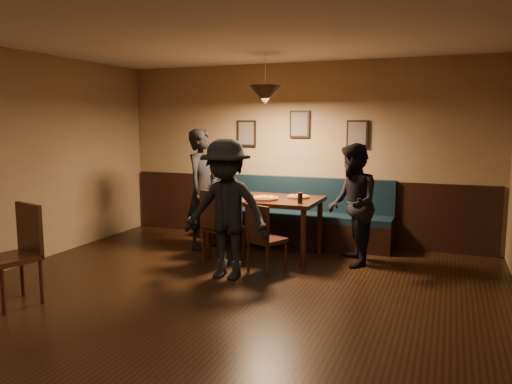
% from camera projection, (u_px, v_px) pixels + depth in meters
% --- Properties ---
extents(floor, '(7.00, 7.00, 0.00)m').
position_uv_depth(floor, '(196.00, 317.00, 4.84)').
color(floor, black).
rests_on(floor, ground).
extents(ceiling, '(7.00, 7.00, 0.00)m').
position_uv_depth(ceiling, '(191.00, 18.00, 4.45)').
color(ceiling, silver).
rests_on(ceiling, ground).
extents(wall_back, '(6.00, 0.00, 6.00)m').
position_uv_depth(wall_back, '(300.00, 153.00, 7.88)').
color(wall_back, '#8C704F').
rests_on(wall_back, ground).
extents(wainscot, '(5.88, 0.06, 1.00)m').
position_uv_depth(wainscot, '(299.00, 209.00, 7.97)').
color(wainscot, black).
rests_on(wainscot, ground).
extents(booth_bench, '(3.00, 0.60, 1.00)m').
position_uv_depth(booth_bench, '(294.00, 212.00, 7.72)').
color(booth_bench, '#0F232D').
rests_on(booth_bench, ground).
extents(picture_left, '(0.32, 0.04, 0.42)m').
position_uv_depth(picture_left, '(247.00, 133.00, 8.13)').
color(picture_left, black).
rests_on(picture_left, wall_back).
extents(picture_center, '(0.32, 0.04, 0.42)m').
position_uv_depth(picture_center, '(300.00, 124.00, 7.79)').
color(picture_center, black).
rests_on(picture_center, wall_back).
extents(picture_right, '(0.32, 0.04, 0.42)m').
position_uv_depth(picture_right, '(357.00, 134.00, 7.48)').
color(picture_right, black).
rests_on(picture_right, wall_back).
extents(pendant_lamp, '(0.44, 0.44, 0.25)m').
position_uv_depth(pendant_lamp, '(265.00, 95.00, 6.82)').
color(pendant_lamp, black).
rests_on(pendant_lamp, ceiling).
extents(dining_table, '(1.55, 1.01, 0.82)m').
position_uv_depth(dining_table, '(265.00, 226.00, 7.07)').
color(dining_table, black).
rests_on(dining_table, floor).
extents(chair_near_left, '(0.57, 0.57, 0.99)m').
position_uv_depth(chair_near_left, '(223.00, 226.00, 6.66)').
color(chair_near_left, black).
rests_on(chair_near_left, floor).
extents(chair_near_right, '(0.51, 0.51, 0.88)m').
position_uv_depth(chair_near_right, '(267.00, 238.00, 6.23)').
color(chair_near_right, black).
rests_on(chair_near_right, floor).
extents(diner_left, '(0.48, 0.68, 1.78)m').
position_uv_depth(diner_left, '(203.00, 189.00, 7.40)').
color(diner_left, black).
rests_on(diner_left, floor).
extents(diner_right, '(0.83, 0.94, 1.61)m').
position_uv_depth(diner_right, '(352.00, 205.00, 6.53)').
color(diner_right, black).
rests_on(diner_right, floor).
extents(diner_front, '(1.11, 0.66, 1.68)m').
position_uv_depth(diner_front, '(226.00, 210.00, 5.95)').
color(diner_front, black).
rests_on(diner_front, floor).
extents(pizza_a, '(0.39, 0.39, 0.04)m').
position_uv_depth(pizza_a, '(239.00, 194.00, 7.23)').
color(pizza_a, orange).
rests_on(pizza_a, dining_table).
extents(pizza_b, '(0.44, 0.44, 0.04)m').
position_uv_depth(pizza_b, '(265.00, 198.00, 6.83)').
color(pizza_b, gold).
rests_on(pizza_b, dining_table).
extents(pizza_c, '(0.40, 0.40, 0.04)m').
position_uv_depth(pizza_c, '(298.00, 197.00, 7.00)').
color(pizza_c, gold).
rests_on(pizza_c, dining_table).
extents(soda_glass, '(0.09, 0.09, 0.14)m').
position_uv_depth(soda_glass, '(300.00, 198.00, 6.53)').
color(soda_glass, black).
rests_on(soda_glass, dining_table).
extents(tabasco_bottle, '(0.04, 0.04, 0.12)m').
position_uv_depth(tabasco_bottle, '(302.00, 196.00, 6.77)').
color(tabasco_bottle, '#870A04').
rests_on(tabasco_bottle, dining_table).
extents(napkin_a, '(0.14, 0.14, 0.01)m').
position_uv_depth(napkin_a, '(239.00, 193.00, 7.47)').
color(napkin_a, '#1D6D38').
rests_on(napkin_a, dining_table).
extents(napkin_b, '(0.20, 0.20, 0.01)m').
position_uv_depth(napkin_b, '(219.00, 198.00, 6.98)').
color(napkin_b, '#217C2D').
rests_on(napkin_b, dining_table).
extents(cutlery_set, '(0.18, 0.03, 0.00)m').
position_uv_depth(cutlery_set, '(254.00, 202.00, 6.62)').
color(cutlery_set, silver).
rests_on(cutlery_set, dining_table).
extents(cafe_chair_far, '(0.57, 0.57, 1.04)m').
position_uv_depth(cafe_chair_far, '(11.00, 256.00, 5.09)').
color(cafe_chair_far, '#311B0D').
rests_on(cafe_chair_far, floor).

